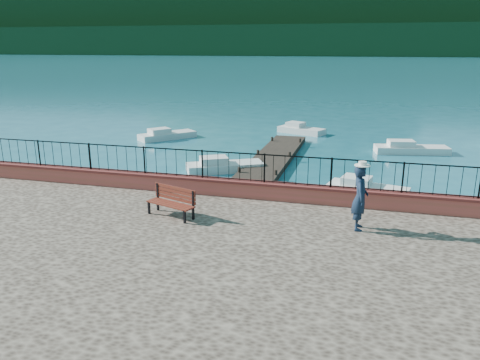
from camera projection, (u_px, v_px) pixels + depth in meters
The scene contains 14 objects.
ground at pixel (245, 282), 12.73m from camera, with size 2000.00×2000.00×0.00m, color #19596B.
parapet at pixel (273, 191), 15.75m from camera, with size 28.00×0.46×0.58m, color #BB4443.
railing at pixel (273, 169), 15.54m from camera, with size 27.00×0.05×0.95m, color black.
dock at pixel (266, 166), 24.32m from camera, with size 2.00×16.00×0.30m, color #2D231C.
far_forest at pixel (368, 41), 288.37m from camera, with size 900.00×60.00×18.00m, color black.
foothills at pixel (370, 23), 340.39m from camera, with size 900.00×120.00×44.00m, color black.
park_bench at pixel (172, 208), 14.19m from camera, with size 1.69×1.02×0.89m.
person at pixel (360, 198), 13.02m from camera, with size 0.68×0.44×1.85m, color #101E32.
hat at pixel (363, 164), 12.75m from camera, with size 0.44×0.44×0.12m, color silver.
boat_0 at pixel (225, 163), 23.91m from camera, with size 3.87×1.30×0.80m, color silver.
boat_1 at pixel (368, 187), 19.99m from camera, with size 3.34×1.30×0.80m, color silver.
boat_2 at pixel (412, 147), 27.86m from camera, with size 4.24×1.30×0.80m, color silver.
boat_3 at pixel (167, 133), 32.19m from camera, with size 3.91×1.30×0.80m, color silver.
boat_4 at pixel (301, 128), 34.20m from camera, with size 3.41×1.30×0.80m, color silver.
Camera 1 is at (2.87, -11.09, 6.22)m, focal length 35.00 mm.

